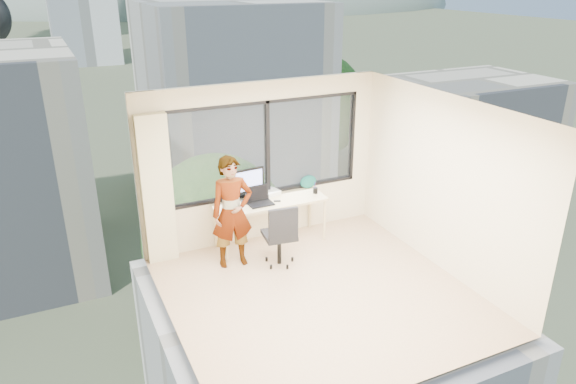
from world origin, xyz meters
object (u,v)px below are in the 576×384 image
monitor (247,185)px  game_console (270,193)px  chair (279,233)px  person (232,212)px  handbag (308,182)px  laptop (260,197)px  desk (271,222)px

monitor → game_console: size_ratio=1.97×
chair → person: person is taller
chair → game_console: size_ratio=3.57×
handbag → chair: bearing=-120.6°
laptop → handbag: 1.03m
laptop → monitor: bearing=130.3°
desk → laptop: 0.54m
desk → person: 0.98m
game_console → desk: bearing=-129.3°
game_console → laptop: size_ratio=0.71×
monitor → desk: bearing=-23.5°
game_console → handbag: handbag is taller
chair → person: size_ratio=0.60×
chair → monitor: 0.96m
desk → handbag: size_ratio=6.18×
desk → laptop: bearing=-164.1°
person → game_console: 1.07m
person → monitor: (0.43, 0.48, 0.18)m
monitor → handbag: 1.16m
person → laptop: bearing=32.4°
monitor → handbag: bearing=1.5°
desk → game_console: 0.49m
desk → monitor: bearing=161.3°
chair → laptop: 0.71m
chair → handbag: bearing=50.8°
chair → game_console: 0.99m
person → monitor: bearing=52.2°
monitor → game_console: 0.52m
person → handbag: 1.69m
chair → game_console: chair is taller
game_console → handbag: size_ratio=0.98×
game_console → laptop: laptop is taller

